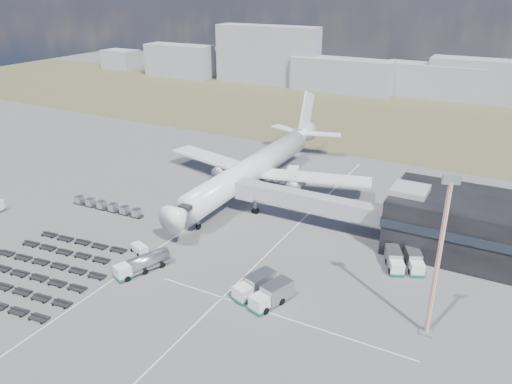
% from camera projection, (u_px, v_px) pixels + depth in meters
% --- Properties ---
extents(ground, '(420.00, 420.00, 0.00)m').
position_uv_depth(ground, '(170.00, 249.00, 88.51)').
color(ground, '#565659').
rests_on(ground, ground).
extents(grass_strip, '(420.00, 90.00, 0.01)m').
position_uv_depth(grass_strip, '(359.00, 115.00, 177.67)').
color(grass_strip, brown).
rests_on(grass_strip, ground).
extents(lane_markings, '(47.12, 110.00, 0.01)m').
position_uv_depth(lane_markings, '(226.00, 255.00, 86.67)').
color(lane_markings, silver).
rests_on(lane_markings, ground).
extents(terminal, '(30.40, 16.40, 11.00)m').
position_uv_depth(terminal, '(479.00, 227.00, 85.02)').
color(terminal, black).
rests_on(terminal, ground).
extents(jet_bridge, '(30.30, 3.80, 7.05)m').
position_uv_depth(jet_bridge, '(299.00, 200.00, 96.15)').
color(jet_bridge, '#939399').
rests_on(jet_bridge, ground).
extents(airliner, '(51.59, 64.53, 17.62)m').
position_uv_depth(airliner, '(256.00, 166.00, 112.69)').
color(airliner, white).
rests_on(airliner, ground).
extents(skyline, '(306.72, 25.73, 25.62)m').
position_uv_depth(skyline, '(390.00, 73.00, 206.61)').
color(skyline, '#9395A0').
rests_on(skyline, ground).
extents(fuel_tanker, '(5.47, 9.49, 2.99)m').
position_uv_depth(fuel_tanker, '(142.00, 264.00, 81.20)').
color(fuel_tanker, white).
rests_on(fuel_tanker, ground).
extents(pushback_tug, '(3.62, 2.76, 1.45)m').
position_uv_depth(pushback_tug, '(139.00, 249.00, 87.25)').
color(pushback_tug, white).
rests_on(pushback_tug, ground).
extents(catering_truck, '(4.31, 6.80, 2.90)m').
position_uv_depth(catering_truck, '(292.00, 176.00, 117.65)').
color(catering_truck, white).
rests_on(catering_truck, ground).
extents(service_trucks_near, '(7.90, 8.67, 2.90)m').
position_uv_depth(service_trucks_near, '(263.00, 290.00, 74.05)').
color(service_trucks_near, white).
rests_on(service_trucks_near, ground).
extents(service_trucks_far, '(7.61, 8.14, 2.61)m').
position_uv_depth(service_trucks_far, '(404.00, 260.00, 82.36)').
color(service_trucks_far, white).
rests_on(service_trucks_far, ground).
extents(uld_row, '(17.54, 2.32, 1.59)m').
position_uv_depth(uld_row, '(107.00, 206.00, 103.18)').
color(uld_row, black).
rests_on(uld_row, ground).
extents(baggage_dollies, '(24.55, 23.97, 0.70)m').
position_uv_depth(baggage_dollies, '(37.00, 270.00, 81.55)').
color(baggage_dollies, black).
rests_on(baggage_dollies, ground).
extents(floodlight_mast, '(2.16, 1.76, 22.84)m').
position_uv_depth(floodlight_mast, '(438.00, 260.00, 63.03)').
color(floodlight_mast, '#C1471E').
rests_on(floodlight_mast, ground).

